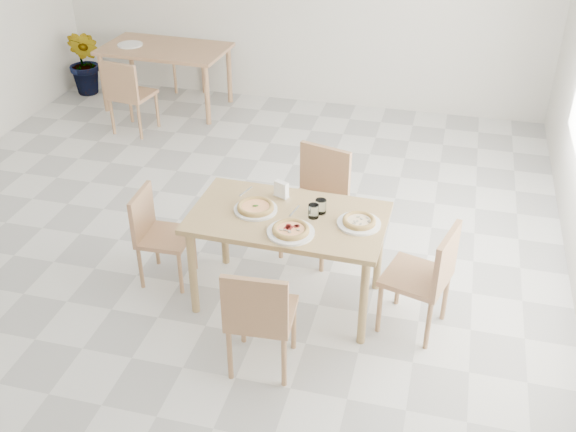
% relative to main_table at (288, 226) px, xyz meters
% --- Properties ---
extents(main_table, '(1.41, 0.82, 0.75)m').
position_rel_main_table_xyz_m(main_table, '(0.00, 0.00, 0.00)').
color(main_table, tan).
rests_on(main_table, ground).
extents(chair_south, '(0.45, 0.45, 0.85)m').
position_rel_main_table_xyz_m(chair_south, '(0.01, -0.79, -0.17)').
color(chair_south, tan).
rests_on(chair_south, ground).
extents(chair_north, '(0.55, 0.55, 0.90)m').
position_rel_main_table_xyz_m(chair_north, '(0.06, 0.73, -0.14)').
color(chair_north, tan).
rests_on(chair_north, ground).
extents(chair_west, '(0.39, 0.39, 0.77)m').
position_rel_main_table_xyz_m(chair_west, '(-1.06, 0.02, -0.21)').
color(chair_west, tan).
rests_on(chair_west, ground).
extents(chair_east, '(0.52, 0.52, 0.85)m').
position_rel_main_table_xyz_m(chair_east, '(1.02, -0.09, -0.16)').
color(chair_east, tan).
rests_on(chair_east, ground).
extents(plate_margherita, '(0.31, 0.31, 0.02)m').
position_rel_main_table_xyz_m(plate_margherita, '(-0.24, 0.01, 0.10)').
color(plate_margherita, white).
rests_on(plate_margherita, main_table).
extents(plate_mushroom, '(0.31, 0.31, 0.02)m').
position_rel_main_table_xyz_m(plate_mushroom, '(0.51, 0.01, 0.10)').
color(plate_mushroom, white).
rests_on(plate_mushroom, main_table).
extents(plate_pepperoni, '(0.33, 0.33, 0.02)m').
position_rel_main_table_xyz_m(plate_pepperoni, '(0.07, -0.22, 0.10)').
color(plate_pepperoni, white).
rests_on(plate_pepperoni, main_table).
extents(pizza_margherita, '(0.28, 0.28, 0.03)m').
position_rel_main_table_xyz_m(pizza_margherita, '(-0.24, 0.01, 0.12)').
color(pizza_margherita, tan).
rests_on(pizza_margherita, plate_margherita).
extents(pizza_mushroom, '(0.27, 0.27, 0.03)m').
position_rel_main_table_xyz_m(pizza_mushroom, '(0.51, 0.01, 0.12)').
color(pizza_mushroom, tan).
rests_on(pizza_mushroom, plate_mushroom).
extents(pizza_pepperoni, '(0.26, 0.26, 0.03)m').
position_rel_main_table_xyz_m(pizza_pepperoni, '(0.07, -0.22, 0.12)').
color(pizza_pepperoni, tan).
rests_on(pizza_pepperoni, plate_pepperoni).
extents(tumbler_a, '(0.08, 0.08, 0.11)m').
position_rel_main_table_xyz_m(tumbler_a, '(0.22, 0.10, 0.14)').
color(tumbler_a, white).
rests_on(tumbler_a, main_table).
extents(tumbler_b, '(0.08, 0.08, 0.10)m').
position_rel_main_table_xyz_m(tumbler_b, '(0.18, 0.03, 0.14)').
color(tumbler_b, white).
rests_on(tumbler_b, main_table).
extents(napkin_holder, '(0.13, 0.10, 0.13)m').
position_rel_main_table_xyz_m(napkin_holder, '(-0.11, 0.23, 0.15)').
color(napkin_holder, silver).
rests_on(napkin_holder, main_table).
extents(fork_a, '(0.06, 0.16, 0.01)m').
position_rel_main_table_xyz_m(fork_a, '(-0.39, 0.25, 0.09)').
color(fork_a, silver).
rests_on(fork_a, main_table).
extents(fork_b, '(0.04, 0.16, 0.01)m').
position_rel_main_table_xyz_m(fork_b, '(0.03, 0.07, 0.09)').
color(fork_b, silver).
rests_on(fork_b, main_table).
extents(second_table, '(1.52, 0.91, 0.75)m').
position_rel_main_table_xyz_m(second_table, '(-2.38, 3.32, 0.01)').
color(second_table, tan).
rests_on(second_table, ground).
extents(chair_back_s, '(0.48, 0.48, 0.86)m').
position_rel_main_table_xyz_m(chair_back_s, '(-2.48, 2.48, -0.16)').
color(chair_back_s, tan).
rests_on(chair_back_s, ground).
extents(chair_back_n, '(0.53, 0.53, 0.86)m').
position_rel_main_table_xyz_m(chair_back_n, '(-2.37, 4.05, -0.16)').
color(chair_back_n, tan).
rests_on(chair_back_n, ground).
extents(plate_empty, '(0.30, 0.30, 0.02)m').
position_rel_main_table_xyz_m(plate_empty, '(-2.80, 3.28, 0.10)').
color(plate_empty, white).
rests_on(plate_empty, second_table).
extents(potted_plant, '(0.57, 0.51, 0.85)m').
position_rel_main_table_xyz_m(potted_plant, '(-3.53, 3.44, -0.23)').
color(potted_plant, '#35681F').
rests_on(potted_plant, ground).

